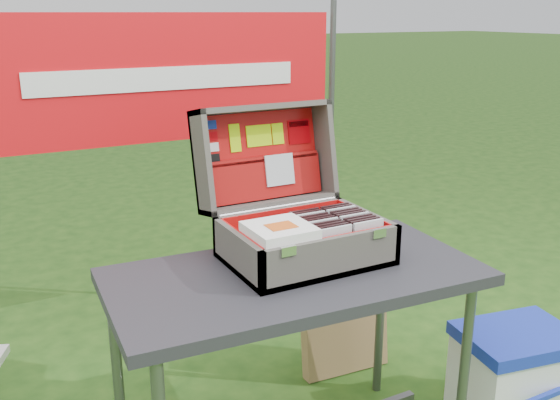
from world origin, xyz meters
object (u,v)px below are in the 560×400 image
table (295,373)px  suitcase (297,187)px  cardboard_box (345,326)px  cooler (514,374)px

table → suitcase: 0.64m
cardboard_box → cooler: bearing=-53.5°
table → cardboard_box: table is taller
table → cardboard_box: 0.71m
cooler → cardboard_box: cardboard_box is taller
cooler → suitcase: bearing=170.8°
suitcase → cardboard_box: 0.96m
table → suitcase: bearing=63.2°
table → suitcase: (0.07, 0.13, 0.63)m
cooler → table: bearing=179.8°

